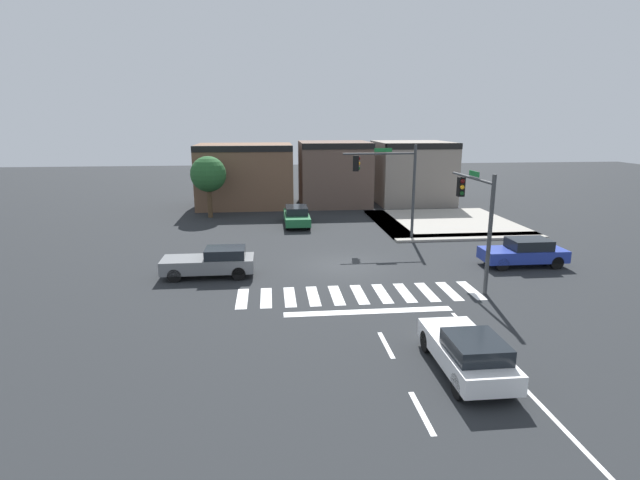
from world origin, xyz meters
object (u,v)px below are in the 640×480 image
at_px(traffic_signal_southeast, 476,206).
at_px(traffic_signal_northeast, 389,176).
at_px(car_blue, 524,252).
at_px(roadside_tree, 208,174).
at_px(car_gray, 212,262).
at_px(car_white, 468,352).
at_px(car_green, 297,216).

distance_m(traffic_signal_southeast, traffic_signal_northeast, 8.77).
height_order(car_blue, roadside_tree, roadside_tree).
bearing_deg(roadside_tree, car_gray, -83.33).
bearing_deg(car_blue, traffic_signal_northeast, -47.17).
bearing_deg(traffic_signal_southeast, roadside_tree, 38.97).
xyz_separation_m(car_blue, roadside_tree, (-17.87, 15.07, 2.63)).
distance_m(car_gray, car_blue, 16.10).
distance_m(car_white, car_green, 22.31).
relative_size(car_gray, car_blue, 1.03).
relative_size(traffic_signal_southeast, traffic_signal_northeast, 0.88).
distance_m(traffic_signal_northeast, car_gray, 12.57).
distance_m(traffic_signal_southeast, roadside_tree, 22.30).
distance_m(traffic_signal_southeast, car_blue, 5.33).
height_order(traffic_signal_southeast, roadside_tree, traffic_signal_southeast).
xyz_separation_m(traffic_signal_southeast, roadside_tree, (-14.02, 17.34, -0.28)).
relative_size(car_green, car_blue, 1.07).
height_order(car_white, car_green, car_green).
bearing_deg(traffic_signal_southeast, car_blue, -59.48).
height_order(traffic_signal_northeast, car_white, traffic_signal_northeast).
bearing_deg(traffic_signal_northeast, car_white, 84.57).
xyz_separation_m(car_gray, car_green, (4.81, 11.53, -0.01)).
height_order(traffic_signal_northeast, car_green, traffic_signal_northeast).
bearing_deg(roadside_tree, car_white, -67.80).
distance_m(car_green, roadside_tree, 7.99).
height_order(traffic_signal_southeast, car_white, traffic_signal_southeast).
relative_size(traffic_signal_southeast, car_white, 1.27).
bearing_deg(car_blue, car_gray, 0.49).
xyz_separation_m(traffic_signal_northeast, roadside_tree, (-12.07, 8.80, -0.70)).
bearing_deg(car_green, car_white, 10.03).
bearing_deg(car_gray, car_blue, -179.51).
bearing_deg(car_blue, traffic_signal_southeast, 30.52).
xyz_separation_m(car_gray, roadside_tree, (-1.78, 15.21, 2.65)).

